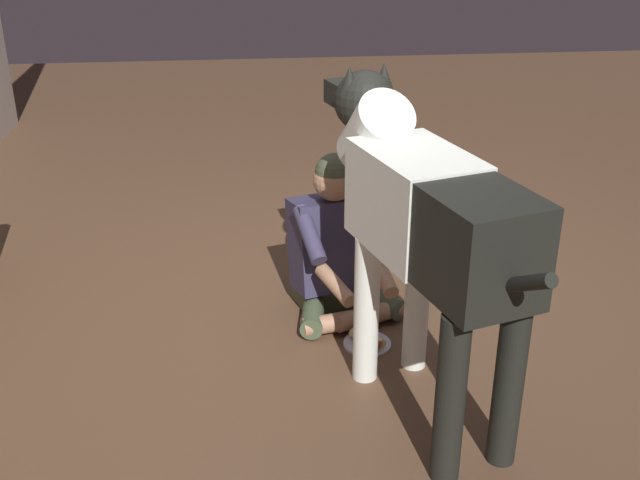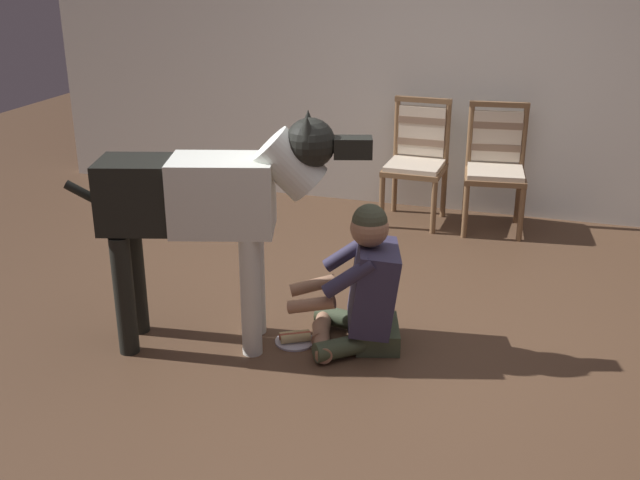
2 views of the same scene
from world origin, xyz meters
name	(u,v)px [view 1 (image 1 of 2)]	position (x,y,z in m)	size (l,w,h in m)	color
ground_plane	(337,297)	(0.00, 0.00, 0.00)	(12.63, 12.63, 0.00)	brown
person_sitting_on_floor	(336,249)	(-0.11, 0.02, 0.34)	(0.69, 0.59, 0.83)	#435037
large_dog	(422,216)	(-0.90, -0.21, 0.84)	(1.59, 0.62, 1.32)	silver
hot_dog_on_plate	(367,340)	(-0.48, -0.08, 0.03)	(0.23, 0.23, 0.06)	silver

